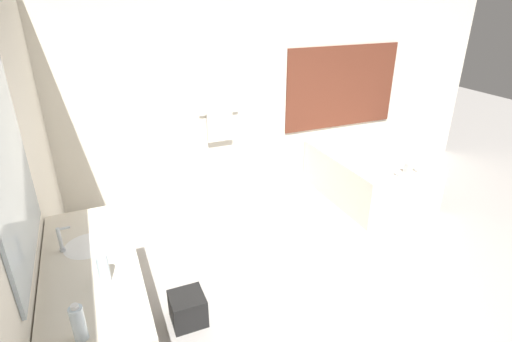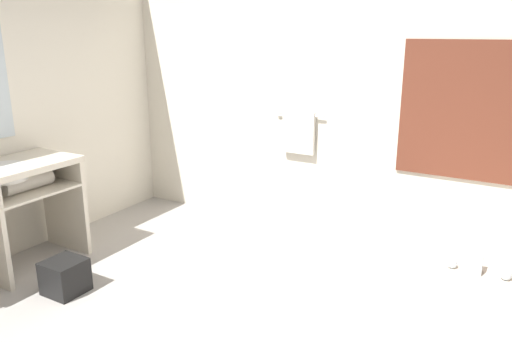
% 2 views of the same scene
% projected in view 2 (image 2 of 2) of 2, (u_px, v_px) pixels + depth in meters
% --- Properties ---
extents(wall_back_with_blinds, '(7.40, 0.13, 2.70)m').
position_uv_depth(wall_back_with_blinds, '(339.00, 95.00, 4.48)').
color(wall_back_with_blinds, silver).
rests_on(wall_back_with_blinds, ground_plane).
extents(bathtub, '(1.08, 1.50, 0.71)m').
position_uv_depth(bathtub, '(486.00, 270.00, 3.41)').
color(bathtub, silver).
rests_on(bathtub, ground_plane).
extents(waste_bin, '(0.27, 0.27, 0.26)m').
position_uv_depth(waste_bin, '(65.00, 276.00, 3.74)').
color(waste_bin, black).
rests_on(waste_bin, ground_plane).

